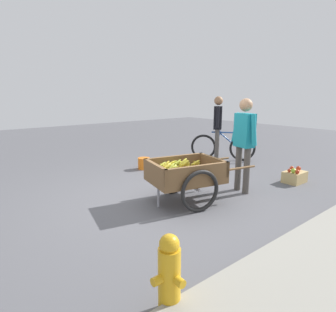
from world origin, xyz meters
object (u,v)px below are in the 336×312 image
at_px(fire_hydrant, 169,274).
at_px(apple_crate, 294,176).
at_px(fruit_cart, 185,175).
at_px(cyclist_person, 218,122).
at_px(plastic_bucket, 144,163).
at_px(bicycle, 223,147).
at_px(vendor_person, 244,137).

relative_size(fire_hydrant, apple_crate, 1.52).
relative_size(fruit_cart, cyclist_person, 1.08).
distance_m(plastic_bucket, apple_crate, 3.21).
xyz_separation_m(plastic_bucket, apple_crate, (-1.71, 2.72, -0.01)).
bearing_deg(apple_crate, bicycle, -100.69).
xyz_separation_m(fruit_cart, vendor_person, (-1.12, 0.27, 0.54)).
distance_m(fire_hydrant, plastic_bucket, 4.50).
distance_m(fruit_cart, cyclist_person, 3.23).
height_order(fire_hydrant, plastic_bucket, fire_hydrant).
bearing_deg(fruit_cart, fire_hydrant, 44.86).
height_order(fruit_cart, bicycle, bicycle).
bearing_deg(vendor_person, fruit_cart, -13.40).
bearing_deg(plastic_bucket, fruit_cart, 72.68).
relative_size(cyclist_person, plastic_bucket, 6.05).
bearing_deg(fruit_cart, bicycle, -150.31).
relative_size(vendor_person, fire_hydrant, 2.44).
bearing_deg(plastic_bucket, apple_crate, 122.15).
bearing_deg(fire_hydrant, bicycle, -143.82).
bearing_deg(bicycle, fire_hydrant, 36.18).
xyz_separation_m(vendor_person, plastic_bucket, (0.46, -2.40, -0.85)).
relative_size(fruit_cart, plastic_bucket, 6.54).
relative_size(fruit_cart, vendor_person, 1.09).
height_order(vendor_person, plastic_bucket, vendor_person).
height_order(plastic_bucket, apple_crate, apple_crate).
xyz_separation_m(fruit_cart, plastic_bucket, (-0.66, -2.13, -0.31)).
bearing_deg(apple_crate, vendor_person, -14.56).
relative_size(fruit_cart, bicycle, 1.34).
xyz_separation_m(cyclist_person, plastic_bucket, (2.03, -0.42, -0.86)).
bearing_deg(cyclist_person, plastic_bucket, -11.80).
relative_size(fire_hydrant, plastic_bucket, 2.47).
relative_size(cyclist_person, apple_crate, 3.74).
bearing_deg(plastic_bucket, vendor_person, 100.88).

